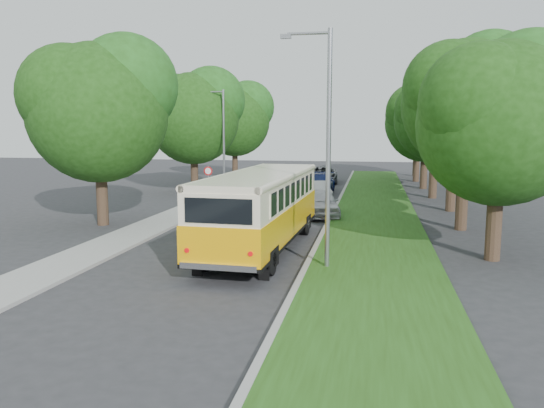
% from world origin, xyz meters
% --- Properties ---
extents(ground, '(120.00, 120.00, 0.00)m').
position_xyz_m(ground, '(0.00, 0.00, 0.00)').
color(ground, '#2C2C2F').
rests_on(ground, ground).
extents(curb, '(0.20, 70.00, 0.15)m').
position_xyz_m(curb, '(3.60, 5.00, 0.07)').
color(curb, gray).
rests_on(curb, ground).
extents(grass_verge, '(4.50, 70.00, 0.13)m').
position_xyz_m(grass_verge, '(5.95, 5.00, 0.07)').
color(grass_verge, '#254A13').
rests_on(grass_verge, ground).
extents(sidewalk, '(2.20, 70.00, 0.12)m').
position_xyz_m(sidewalk, '(-4.80, 5.00, 0.06)').
color(sidewalk, gray).
rests_on(sidewalk, ground).
extents(treeline, '(24.27, 41.91, 9.46)m').
position_xyz_m(treeline, '(3.15, 17.99, 5.93)').
color(treeline, '#332319').
rests_on(treeline, ground).
extents(lamppost_near, '(1.71, 0.16, 8.00)m').
position_xyz_m(lamppost_near, '(4.21, -2.50, 4.37)').
color(lamppost_near, gray).
rests_on(lamppost_near, ground).
extents(lamppost_far, '(1.71, 0.16, 7.50)m').
position_xyz_m(lamppost_far, '(-4.70, 16.00, 4.12)').
color(lamppost_far, gray).
rests_on(lamppost_far, ground).
extents(warning_sign, '(0.56, 0.10, 2.50)m').
position_xyz_m(warning_sign, '(-4.50, 11.98, 1.71)').
color(warning_sign, gray).
rests_on(warning_sign, ground).
extents(vintage_bus, '(3.17, 10.75, 3.16)m').
position_xyz_m(vintage_bus, '(1.50, -0.01, 1.58)').
color(vintage_bus, '#F6AA07').
rests_on(vintage_bus, ground).
extents(car_silver, '(2.60, 4.66, 1.50)m').
position_xyz_m(car_silver, '(3.00, 8.76, 0.75)').
color(car_silver, silver).
rests_on(car_silver, ground).
extents(car_white, '(2.28, 3.96, 1.23)m').
position_xyz_m(car_white, '(2.12, 15.89, 0.62)').
color(car_white, silver).
rests_on(car_white, ground).
extents(car_blue, '(2.12, 5.09, 1.47)m').
position_xyz_m(car_blue, '(1.84, 19.59, 0.74)').
color(car_blue, navy).
rests_on(car_blue, ground).
extents(car_grey, '(2.88, 5.46, 1.46)m').
position_xyz_m(car_grey, '(1.40, 27.37, 0.73)').
color(car_grey, '#505356').
rests_on(car_grey, ground).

